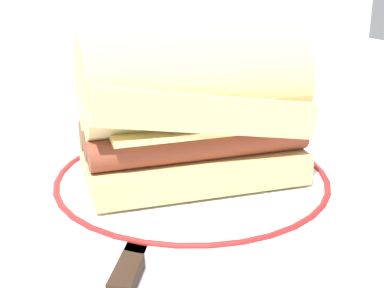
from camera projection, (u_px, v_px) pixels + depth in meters
The scene contains 4 objects.
ground_plane at pixel (212, 180), 0.55m from camera, with size 1.50×1.50×0.00m, color silver.
plate at pixel (192, 182), 0.53m from camera, with size 0.27×0.27×0.01m.
sausage_sandwich at pixel (192, 107), 0.50m from camera, with size 0.22×0.17×0.13m.
drinking_glass at pixel (77, 84), 0.70m from camera, with size 0.07×0.07×0.11m.
Camera 1 is at (-0.34, -0.38, 0.23)m, focal length 54.37 mm.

